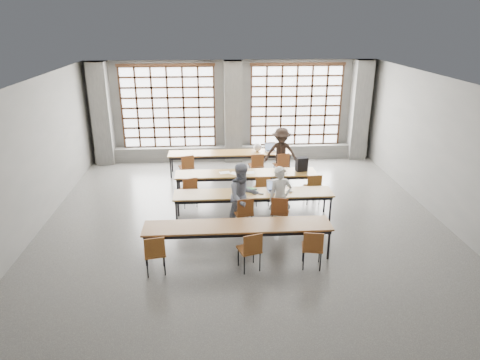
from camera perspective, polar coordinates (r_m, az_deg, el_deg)
name	(u,v)px	position (r m, az deg, el deg)	size (l,w,h in m)	color
floor	(244,226)	(10.71, 0.59, -6.09)	(11.00, 11.00, 0.00)	#4D4D4B
ceiling	(245,83)	(9.63, 0.67, 12.78)	(11.00, 11.00, 0.00)	silver
wall_back	(233,111)	(15.35, -0.99, 9.23)	(10.00, 10.00, 0.00)	#5D5D5B
wall_front	(282,308)	(5.14, 5.59, -16.61)	(10.00, 10.00, 0.00)	#5D5D5B
wall_left	(26,163)	(10.87, -26.69, 1.99)	(11.00, 11.00, 0.00)	#5D5D5B
wall_right	(450,155)	(11.54, 26.25, 3.07)	(11.00, 11.00, 0.00)	#5D5D5B
column_left	(102,114)	(15.51, -17.96, 8.35)	(0.60, 0.55, 3.50)	#52524F
column_mid	(233,112)	(15.07, -0.93, 9.02)	(0.60, 0.55, 3.50)	#52524F
column_right	(359,111)	(15.94, 15.65, 8.91)	(0.60, 0.55, 3.50)	#52524F
window_left	(168,108)	(15.29, -9.54, 9.48)	(3.32, 0.12, 3.00)	white
window_right	(296,106)	(15.51, 7.48, 9.75)	(3.32, 0.12, 3.00)	white
sill_ledge	(233,153)	(15.53, -0.91, 3.65)	(9.80, 0.35, 0.50)	#52524F
desk_row_a	(230,154)	(13.98, -1.34, 3.45)	(4.00, 0.70, 0.73)	brown
desk_row_b	(246,175)	(12.14, 0.79, 0.69)	(4.00, 0.70, 0.73)	brown
desk_row_c	(253,195)	(10.78, 1.79, -2.02)	(4.00, 0.70, 0.73)	brown
desk_row_d	(238,228)	(9.16, -0.32, -6.38)	(4.00, 0.70, 0.73)	brown
chair_back_left	(187,165)	(13.44, -7.09, 1.99)	(0.53, 0.53, 0.88)	brown
chair_back_mid	(257,164)	(13.49, 2.23, 2.20)	(0.47, 0.47, 0.88)	brown
chair_back_right	(282,163)	(13.59, 5.61, 2.27)	(0.49, 0.50, 0.88)	brown
chair_mid_left	(189,189)	(11.59, -6.77, -1.16)	(0.52, 0.52, 0.88)	brown
chair_mid_centre	(262,187)	(11.64, 3.00, -0.92)	(0.42, 0.43, 0.88)	brown
chair_mid_right	(313,186)	(11.89, 9.73, -0.74)	(0.43, 0.44, 0.88)	brown
chair_front_left	(244,211)	(10.23, 0.54, -4.10)	(0.50, 0.50, 0.88)	brown
chair_front_right	(280,210)	(10.33, 5.33, -3.94)	(0.51, 0.51, 0.88)	brown
chair_near_left	(155,251)	(8.74, -11.30, -9.24)	(0.49, 0.49, 0.88)	brown
chair_near_mid	(251,247)	(8.69, 1.43, -8.98)	(0.52, 0.53, 0.88)	brown
chair_near_right	(313,245)	(8.88, 9.66, -8.59)	(0.49, 0.49, 0.88)	brown
student_male	(280,198)	(10.35, 5.37, -2.41)	(0.57, 0.37, 1.56)	silver
student_female	(243,197)	(10.23, 0.39, -2.27)	(0.81, 0.63, 1.68)	#18234A
student_back	(281,153)	(13.62, 5.50, 3.58)	(1.06, 0.61, 1.65)	black
laptop_front	(274,188)	(10.89, 4.59, -1.11)	(0.39, 0.34, 0.26)	silver
laptop_back	(270,149)	(14.17, 4.09, 4.18)	(0.39, 0.34, 0.26)	#B7B8BC
mouse	(291,191)	(10.85, 6.80, -1.51)	(0.10, 0.06, 0.04)	white
green_box	(251,190)	(10.80, 1.49, -1.33)	(0.25, 0.09, 0.09)	green
phone	(261,194)	(10.67, 2.80, -1.85)	(0.13, 0.06, 0.01)	black
paper_sheet_a	(225,173)	(12.14, -2.05, 1.00)	(0.30, 0.21, 0.00)	white
paper_sheet_b	(235,173)	(12.05, -0.61, 0.88)	(0.30, 0.21, 0.00)	white
paper_sheet_c	(249,173)	(12.13, 1.26, 1.00)	(0.30, 0.21, 0.00)	white
backpack	(302,164)	(12.33, 8.22, 2.10)	(0.32, 0.20, 0.40)	black
plastic_bag	(257,147)	(14.04, 2.33, 4.40)	(0.26, 0.21, 0.29)	silver
red_pouch	(155,250)	(8.82, -11.32, -9.19)	(0.20, 0.08, 0.06)	#A6142B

